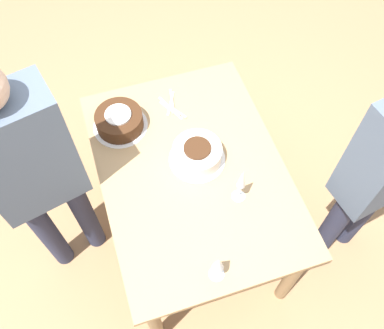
# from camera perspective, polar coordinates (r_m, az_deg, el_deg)

# --- Properties ---
(ground_plane) EXTENTS (12.00, 12.00, 0.00)m
(ground_plane) POSITION_cam_1_polar(r_m,az_deg,el_deg) (2.82, -0.00, -8.62)
(ground_plane) COLOR #A87F56
(dining_table) EXTENTS (1.26, 0.91, 0.76)m
(dining_table) POSITION_cam_1_polar(r_m,az_deg,el_deg) (2.24, -0.00, -2.36)
(dining_table) COLOR tan
(dining_table) RESTS_ON ground_plane
(cake_center_white) EXTENTS (0.28, 0.28, 0.11)m
(cake_center_white) POSITION_cam_1_polar(r_m,az_deg,el_deg) (2.12, 0.70, 1.41)
(cake_center_white) COLOR white
(cake_center_white) RESTS_ON dining_table
(cake_front_chocolate) EXTENTS (0.29, 0.29, 0.11)m
(cake_front_chocolate) POSITION_cam_1_polar(r_m,az_deg,el_deg) (2.27, -9.66, 5.77)
(cake_front_chocolate) COLOR white
(cake_front_chocolate) RESTS_ON dining_table
(wine_glass_near) EXTENTS (0.07, 0.07, 0.24)m
(wine_glass_near) POSITION_cam_1_polar(r_m,az_deg,el_deg) (1.93, 6.64, -2.11)
(wine_glass_near) COLOR silver
(wine_glass_near) RESTS_ON dining_table
(wine_glass_far) EXTENTS (0.07, 0.07, 0.19)m
(wine_glass_far) POSITION_cam_1_polar(r_m,az_deg,el_deg) (1.80, 3.50, -13.18)
(wine_glass_far) COLOR silver
(wine_glass_far) RESTS_ON dining_table
(fork_pile) EXTENTS (0.22, 0.11, 0.01)m
(fork_pile) POSITION_cam_1_polar(r_m,az_deg,el_deg) (2.35, -2.77, 7.78)
(fork_pile) COLOR silver
(fork_pile) RESTS_ON dining_table
(person_cutting) EXTENTS (0.31, 0.44, 1.60)m
(person_cutting) POSITION_cam_1_polar(r_m,az_deg,el_deg) (2.02, -20.38, -0.81)
(person_cutting) COLOR #2D334C
(person_cutting) RESTS_ON ground_plane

